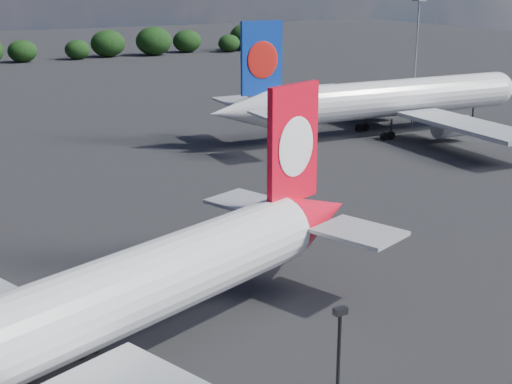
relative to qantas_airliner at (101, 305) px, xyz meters
name	(u,v)px	position (x,y,z in m)	size (l,w,h in m)	color
qantas_airliner	(101,305)	(0.00, 0.00, 0.00)	(47.79, 45.96, 16.13)	silver
china_southern_airliner	(381,100)	(58.47, 48.34, 0.55)	(54.91, 52.14, 17.95)	silver
floodlight_mast_near	(417,44)	(67.33, 51.26, 8.45)	(1.60, 1.60, 20.37)	gray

